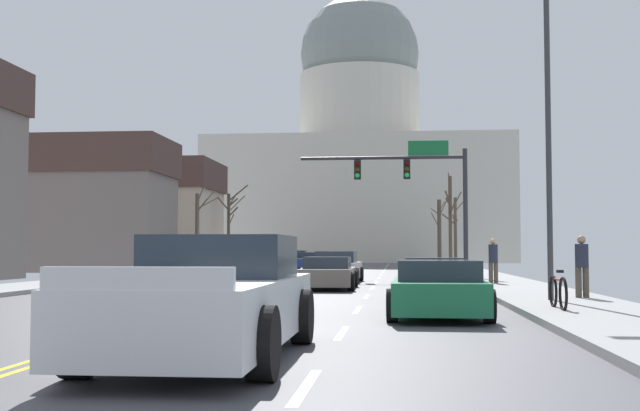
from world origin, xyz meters
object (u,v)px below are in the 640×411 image
sedan_oncoming_01 (309,261)px  pedestrian_01 (493,258)px  sedan_near_00 (337,268)px  sedan_oncoming_00 (229,264)px  sedan_near_02 (434,279)px  pickup_truck_near_04 (210,301)px  sedan_oncoming_02 (323,260)px  sedan_oncoming_03 (297,258)px  bicycle_parked (558,292)px  signal_gantry (417,180)px  sedan_near_03 (438,290)px  pedestrian_00 (582,263)px  street_lamp_right (538,112)px  sedan_near_01 (328,274)px

sedan_oncoming_01 → pedestrian_01: (9.85, -26.19, 0.48)m
sedan_near_00 → sedan_oncoming_00: bearing=120.9°
sedan_near_02 → pickup_truck_near_04: 12.69m
sedan_oncoming_02 → sedan_oncoming_03: bearing=110.7°
sedan_oncoming_03 → bicycle_parked: (12.92, -58.06, -0.13)m
sedan_oncoming_00 → sedan_oncoming_03: sedan_oncoming_03 is taller
signal_gantry → pickup_truck_near_04: size_ratio=1.40×
signal_gantry → sedan_near_03: (-0.08, -21.22, -4.12)m
pedestrian_01 → bicycle_parked: pedestrian_01 is taller
sedan_near_02 → sedan_oncoming_03: (-10.55, 53.03, 0.06)m
sedan_near_03 → sedan_oncoming_01: sedan_oncoming_01 is taller
sedan_oncoming_01 → sedan_oncoming_02: sedan_oncoming_01 is taller
sedan_oncoming_02 → sedan_oncoming_01: bearing=-90.0°
pedestrian_00 → pedestrian_01: size_ratio=0.97×
bicycle_parked → sedan_oncoming_01: bearing=103.9°
pedestrian_00 → bicycle_parked: size_ratio=0.91×
sedan_oncoming_02 → pedestrian_01: (9.86, -36.68, 0.53)m
sedan_oncoming_03 → pedestrian_01: (13.08, -45.17, 0.44)m
sedan_oncoming_02 → pedestrian_01: 37.98m
sedan_near_03 → sedan_oncoming_02: 50.78m
street_lamp_right → pedestrian_00: 4.12m
sedan_near_00 → sedan_near_01: bearing=-88.7°
pickup_truck_near_04 → signal_gantry: bearing=83.2°
pedestrian_01 → sedan_oncoming_02: bearing=105.1°
sedan_near_02 → pedestrian_00: 3.93m
pickup_truck_near_04 → sedan_oncoming_01: (-3.91, 46.27, -0.15)m
pedestrian_00 → bicycle_parked: pedestrian_00 is taller
signal_gantry → sedan_near_02: signal_gantry is taller
sedan_near_03 → pedestrian_00: bearing=50.0°
sedan_near_02 → sedan_oncoming_00: sedan_oncoming_00 is taller
sedan_near_00 → sedan_oncoming_01: bearing=99.4°
sedan_oncoming_02 → sedan_oncoming_03: sedan_oncoming_03 is taller
sedan_oncoming_01 → bicycle_parked: sedan_oncoming_01 is taller
signal_gantry → street_lamp_right: (2.61, -17.57, 0.14)m
sedan_oncoming_00 → sedan_near_00: bearing=-59.1°
sedan_oncoming_00 → sedan_oncoming_03: bearing=89.4°
street_lamp_right → sedan_near_03: (-2.69, -3.65, -4.26)m
sedan_near_02 → bicycle_parked: sedan_near_02 is taller
signal_gantry → sedan_oncoming_03: (-10.45, 37.54, -4.07)m
pedestrian_00 → pickup_truck_near_04: bearing=-122.7°
sedan_near_02 → signal_gantry: bearing=90.4°
street_lamp_right → sedan_oncoming_01: (-9.84, 36.13, -4.25)m
sedan_near_00 → bicycle_parked: size_ratio=2.42×
sedan_near_00 → sedan_oncoming_03: 42.17m
street_lamp_right → pickup_truck_near_04: (-5.93, -10.14, -4.11)m
sedan_oncoming_00 → pedestrian_00: pedestrian_00 is taller
sedan_near_02 → sedan_oncoming_02: bearing=99.4°
sedan_near_00 → pedestrian_00: pedestrian_00 is taller
street_lamp_right → sedan_oncoming_02: (-9.85, 46.62, -4.30)m
street_lamp_right → sedan_near_00: size_ratio=1.87×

